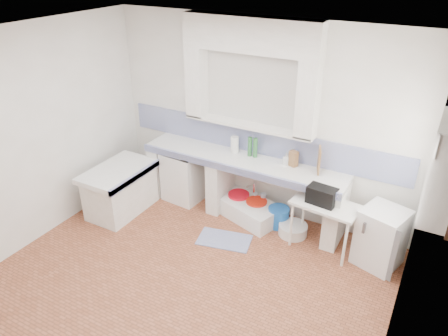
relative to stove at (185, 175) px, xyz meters
The scene contains 36 objects.
floor 2.03m from the stove, 57.28° to the right, with size 4.50×4.50×0.00m, color #985438.
ceiling 3.12m from the stove, 57.28° to the right, with size 4.50×4.50×0.00m, color white.
wall_back 1.51m from the stove, 16.97° to the left, with size 4.50×4.50×0.00m, color white.
wall_front 3.96m from the stove, 73.69° to the right, with size 4.50×4.50×0.00m, color white.
wall_left 2.28m from the stove, 125.11° to the right, with size 4.50×4.50×0.00m, color white.
wall_right 3.85m from the stove, 26.70° to the right, with size 4.50×4.50×0.00m, color white.
alcove_mass 2.40m from the stove, 11.76° to the left, with size 1.90×0.25×0.45m, color white.
window_frame 3.73m from the stove, ahead, with size 0.35×0.86×1.06m, color #331B10.
lace_valance 3.74m from the stove, ahead, with size 0.01×0.84×0.24m, color white.
counter_slab 1.08m from the stove, ahead, with size 3.00×0.60×0.08m, color white.
counter_lip 1.11m from the stove, 14.50° to the right, with size 3.00×0.04×0.10m, color navy.
counter_pier_left 0.43m from the stove, behind, with size 0.20×0.55×0.82m, color white.
counter_pier_mid 0.63m from the stove, ahead, with size 0.20×0.55×0.82m, color white.
counter_pier_right 2.37m from the stove, ahead, with size 0.20×0.55×0.82m, color white.
peninsula_top 1.03m from the stove, 129.01° to the right, with size 0.70×1.10×0.08m, color white.
peninsula_base 1.00m from the stove, 129.01° to the right, with size 0.60×1.00×0.62m, color white.
peninsula_lip 0.87m from the stove, 110.95° to the right, with size 0.04×1.10×0.10m, color navy.
backsplash 1.32m from the stove, 16.24° to the left, with size 4.27×0.03×0.40m, color navy.
stove is the anchor object (origin of this frame).
sink 1.15m from the stove, ahead, with size 0.97×0.52×0.23m, color white.
side_table 2.30m from the stove, ahead, with size 0.83×0.46×0.04m, color white.
fridge 2.99m from the stove, ahead, with size 0.50×0.50×0.77m, color white.
bucket_red 0.95m from the stove, ahead, with size 0.32×0.32×0.30m, color red.
bucket_orange 1.25m from the stove, ahead, with size 0.31×0.31×0.29m, color red.
bucket_blue 1.61m from the stove, ahead, with size 0.30×0.30×0.28m, color blue.
basin_white 1.88m from the stove, ahead, with size 0.40×0.40×0.15m, color white.
water_bottle_a 1.17m from the stove, ahead, with size 0.08×0.08×0.31m, color silver.
water_bottle_b 1.30m from the stove, ahead, with size 0.09×0.09×0.33m, color silver.
black_bag 2.28m from the stove, ahead, with size 0.36×0.20×0.23m, color black.
green_bottle_a 1.22m from the stove, ahead, with size 0.06×0.06×0.28m, color #2D6D34.
green_bottle_b 1.29m from the stove, ahead, with size 0.06×0.06×0.29m, color #2D6D34.
knife_block 1.80m from the stove, ahead, with size 0.11×0.09×0.22m, color #906039.
cutting_board 2.15m from the stove, ahead, with size 0.02×0.25×0.34m, color #906039.
paper_towel 1.01m from the stove, 12.86° to the left, with size 0.12×0.12×0.24m, color white.
soap_bottle 1.70m from the stove, ahead, with size 0.08×0.08×0.17m, color white.
rug 1.34m from the stove, 32.25° to the right, with size 0.71×0.41×0.01m, color #39408F.
Camera 1 is at (2.29, -3.13, 3.55)m, focal length 34.18 mm.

